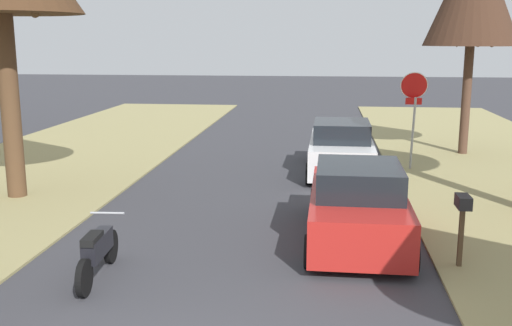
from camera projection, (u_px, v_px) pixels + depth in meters
stop_sign_far at (414, 99)px, 17.90m from camera, size 0.81×0.58×2.94m
parked_sedan_red at (358, 205)px, 11.82m from camera, size 1.98×4.42×1.57m
parked_sedan_white at (341, 149)px, 17.85m from camera, size 1.98×4.42×1.57m
parked_motorcycle at (98, 251)px, 9.95m from camera, size 0.60×2.05×0.97m
curbside_mailbox at (463, 210)px, 10.27m from camera, size 0.22×0.44×1.27m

